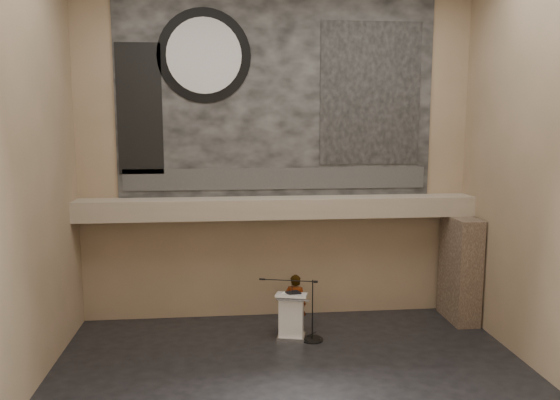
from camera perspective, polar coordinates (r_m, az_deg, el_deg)
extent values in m
plane|color=black|center=(11.25, 1.73, -18.81)|extent=(10.00, 10.00, 0.00)
cube|color=#827052|center=(14.01, -0.33, 4.72)|extent=(10.00, 0.02, 8.50)
cube|color=#827052|center=(6.13, 6.79, 0.05)|extent=(10.00, 0.02, 8.50)
cube|color=#827052|center=(10.62, -26.02, 2.74)|extent=(0.02, 8.00, 8.50)
cube|color=#827052|center=(11.80, 26.71, 3.17)|extent=(0.02, 8.00, 8.50)
cube|color=gray|center=(13.76, -0.17, -0.79)|extent=(10.00, 0.80, 0.50)
cylinder|color=#B2893D|center=(13.70, -6.83, -2.08)|extent=(0.04, 0.04, 0.06)
cylinder|color=#B2893D|center=(14.07, 7.58, -1.82)|extent=(0.04, 0.04, 0.06)
cube|color=black|center=(13.97, -0.32, 10.66)|extent=(8.00, 0.05, 5.00)
cube|color=#2F2F2F|center=(14.00, -0.30, 2.25)|extent=(7.76, 0.02, 0.55)
cylinder|color=black|center=(13.95, -7.94, 14.71)|extent=(2.30, 0.02, 2.30)
cylinder|color=silver|center=(13.93, -7.94, 14.72)|extent=(1.84, 0.02, 1.84)
cube|color=black|center=(14.36, 9.44, 10.89)|extent=(2.60, 0.02, 3.60)
cube|color=black|center=(14.01, -14.47, 9.17)|extent=(1.10, 0.02, 3.20)
cube|color=#47372C|center=(14.86, 18.29, -6.84)|extent=(0.60, 1.40, 2.70)
cube|color=silver|center=(13.36, 1.18, -14.07)|extent=(0.74, 0.62, 0.08)
cube|color=white|center=(13.17, 1.19, -11.98)|extent=(0.64, 0.51, 0.96)
cube|color=white|center=(12.98, 1.21, -9.90)|extent=(0.82, 0.66, 0.13)
cube|color=black|center=(12.99, 1.39, -9.67)|extent=(0.37, 0.34, 0.04)
cube|color=white|center=(12.97, 0.64, -9.77)|extent=(0.31, 0.36, 0.00)
imported|color=white|center=(13.44, 1.61, -10.78)|extent=(0.62, 0.52, 1.46)
cylinder|color=black|center=(13.29, 3.38, -14.34)|extent=(0.52, 0.52, 0.02)
cylinder|color=black|center=(13.03, 3.41, -11.42)|extent=(0.03, 0.03, 1.46)
cylinder|color=black|center=(12.88, 0.77, -8.40)|extent=(1.29, 0.36, 0.02)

